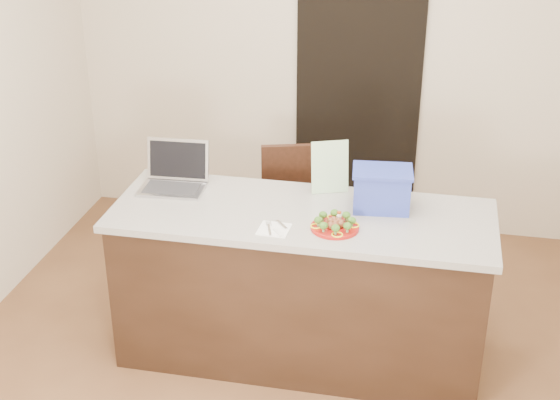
% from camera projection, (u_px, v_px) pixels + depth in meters
% --- Properties ---
extents(ground, '(4.00, 4.00, 0.00)m').
position_uv_depth(ground, '(292.00, 379.00, 4.36)').
color(ground, brown).
rests_on(ground, ground).
extents(room_shell, '(4.00, 4.00, 4.00)m').
position_uv_depth(room_shell, '(294.00, 103.00, 3.65)').
color(room_shell, white).
rests_on(room_shell, ground).
extents(doorway, '(0.90, 0.02, 2.00)m').
position_uv_depth(doorway, '(358.00, 99.00, 5.65)').
color(doorway, black).
rests_on(doorway, ground).
extents(island, '(2.06, 0.76, 0.92)m').
position_uv_depth(island, '(301.00, 285.00, 4.38)').
color(island, black).
rests_on(island, ground).
extents(plate, '(0.25, 0.25, 0.02)m').
position_uv_depth(plate, '(335.00, 227.00, 4.00)').
color(plate, maroon).
rests_on(plate, island).
extents(meatballs, '(0.10, 0.10, 0.04)m').
position_uv_depth(meatballs, '(336.00, 223.00, 3.99)').
color(meatballs, brown).
rests_on(meatballs, plate).
extents(broccoli, '(0.21, 0.21, 0.04)m').
position_uv_depth(broccoli, '(335.00, 220.00, 3.99)').
color(broccoli, '#285115').
rests_on(broccoli, plate).
extents(pepper_rings, '(0.25, 0.25, 0.01)m').
position_uv_depth(pepper_rings, '(335.00, 226.00, 4.00)').
color(pepper_rings, yellow).
rests_on(pepper_rings, plate).
extents(napkin, '(0.16, 0.16, 0.01)m').
position_uv_depth(napkin, '(274.00, 229.00, 4.00)').
color(napkin, white).
rests_on(napkin, island).
extents(fork, '(0.05, 0.15, 0.00)m').
position_uv_depth(fork, '(271.00, 227.00, 4.01)').
color(fork, silver).
rests_on(fork, napkin).
extents(knife, '(0.08, 0.18, 0.01)m').
position_uv_depth(knife, '(279.00, 230.00, 3.97)').
color(knife, silver).
rests_on(knife, napkin).
extents(yogurt_bottle, '(0.03, 0.03, 0.07)m').
position_uv_depth(yogurt_bottle, '(339.00, 218.00, 4.06)').
color(yogurt_bottle, silver).
rests_on(yogurt_bottle, island).
extents(laptop, '(0.37, 0.30, 0.26)m').
position_uv_depth(laptop, '(175.00, 175.00, 4.46)').
color(laptop, '#A7A6AB').
rests_on(laptop, island).
extents(leaflet, '(0.21, 0.12, 0.30)m').
position_uv_depth(leaflet, '(330.00, 167.00, 4.35)').
color(leaflet, white).
rests_on(leaflet, island).
extents(blue_box, '(0.34, 0.26, 0.23)m').
position_uv_depth(blue_box, '(382.00, 189.00, 4.17)').
color(blue_box, '#2C3CA2').
rests_on(blue_box, island).
extents(chair, '(0.54, 0.55, 0.99)m').
position_uv_depth(chair, '(293.00, 214.00, 4.95)').
color(chair, '#381B10').
rests_on(chair, ground).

